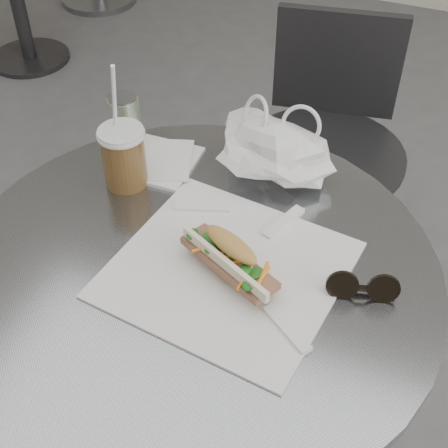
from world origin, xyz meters
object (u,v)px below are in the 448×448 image
at_px(banh_mi, 230,259).
at_px(drink_can, 125,122).
at_px(chair_far, 319,186).
at_px(sunglasses, 362,288).
at_px(iced_coffee, 124,156).
at_px(cafe_table, 199,367).

bearing_deg(banh_mi, drink_can, 168.42).
relative_size(chair_far, sunglasses, 7.34).
bearing_deg(chair_far, banh_mi, 82.23).
bearing_deg(sunglasses, drink_can, 142.41).
relative_size(banh_mi, sunglasses, 2.06).
distance_m(chair_far, iced_coffee, 0.77).
distance_m(cafe_table, chair_far, 0.73).
height_order(chair_far, iced_coffee, iced_coffee).
height_order(chair_far, banh_mi, banh_mi).
relative_size(banh_mi, drink_can, 2.03).
relative_size(cafe_table, drink_can, 7.06).
bearing_deg(drink_can, iced_coffee, -61.98).
height_order(cafe_table, banh_mi, banh_mi).
xyz_separation_m(iced_coffee, drink_can, (-0.05, 0.09, -0.00)).
height_order(chair_far, drink_can, drink_can).
relative_size(chair_far, drink_can, 7.26).
xyz_separation_m(banh_mi, iced_coffee, (-0.25, 0.14, 0.02)).
bearing_deg(chair_far, cafe_table, 77.59).
bearing_deg(drink_can, sunglasses, -21.48).
distance_m(chair_far, banh_mi, 0.84).
bearing_deg(banh_mi, iced_coffee, 177.43).
xyz_separation_m(chair_far, sunglasses, (0.22, -0.69, 0.41)).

